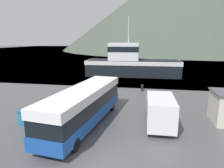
{
  "coord_description": "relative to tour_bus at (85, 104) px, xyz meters",
  "views": [
    {
      "loc": [
        2.41,
        -9.34,
        6.83
      ],
      "look_at": [
        -1.32,
        11.99,
        2.0
      ],
      "focal_mm": 32.0,
      "sensor_mm": 36.0,
      "label": 1
    }
  ],
  "objects": [
    {
      "name": "tour_bus",
      "position": [
        0.0,
        0.0,
        0.0
      ],
      "size": [
        3.91,
        11.19,
        3.07
      ],
      "rotation": [
        0.0,
        0.0,
        -0.13
      ],
      "color": "#194799",
      "rests_on": "ground"
    },
    {
      "name": "mooring_bollard",
      "position": [
        4.3,
        12.01,
        -1.25
      ],
      "size": [
        0.37,
        0.37,
        0.91
      ],
      "color": "black",
      "rests_on": "ground"
    },
    {
      "name": "fishing_boat",
      "position": [
        1.79,
        23.78,
        0.59
      ],
      "size": [
        17.83,
        5.95,
        11.06
      ],
      "rotation": [
        0.0,
        0.0,
        4.74
      ],
      "color": "black",
      "rests_on": "water_surface"
    },
    {
      "name": "hill_backdrop",
      "position": [
        28.09,
        137.69,
        28.64
      ],
      "size": [
        165.09,
        165.09,
        60.76
      ],
      "primitive_type": "cone",
      "color": "#424C42",
      "rests_on": "ground"
    },
    {
      "name": "delivery_van",
      "position": [
        5.98,
        1.07,
        -0.44
      ],
      "size": [
        2.15,
        5.95,
        2.47
      ],
      "rotation": [
        0.0,
        0.0,
        0.02
      ],
      "color": "silver",
      "rests_on": "ground"
    },
    {
      "name": "ground_plane",
      "position": [
        2.4,
        -5.32,
        -1.74
      ],
      "size": [
        400.0,
        400.0,
        0.0
      ],
      "primitive_type": "plane",
      "color": "#4C4C4F"
    },
    {
      "name": "small_boat",
      "position": [
        7.58,
        38.94,
        -1.36
      ],
      "size": [
        6.79,
        6.55,
        0.76
      ],
      "rotation": [
        0.0,
        0.0,
        0.82
      ],
      "color": "maroon",
      "rests_on": "water_surface"
    },
    {
      "name": "storage_bin",
      "position": [
        -4.72,
        -0.66,
        -1.12
      ],
      "size": [
        1.11,
        1.11,
        1.22
      ],
      "color": "teal",
      "rests_on": "ground"
    },
    {
      "name": "water_surface",
      "position": [
        2.4,
        133.35,
        -1.74
      ],
      "size": [
        240.0,
        240.0,
        0.0
      ],
      "primitive_type": "plane",
      "color": "#475B6B",
      "rests_on": "ground"
    }
  ]
}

